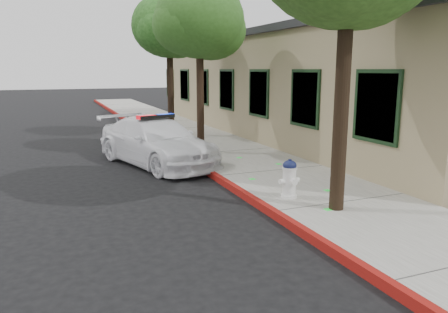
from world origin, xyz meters
TOP-DOWN VIEW (x-y plane):
  - ground at (0.00, 0.00)m, footprint 120.00×120.00m
  - sidewalk at (1.60, 3.00)m, footprint 3.20×60.00m
  - red_curb at (0.06, 3.00)m, footprint 0.14×60.00m
  - clapboard_building at (6.69, 9.00)m, footprint 7.30×20.89m
  - police_car at (-0.90, 5.54)m, footprint 3.25×5.09m
  - fire_hydrant at (0.75, 0.68)m, footprint 0.46×0.40m
  - street_tree_mid at (0.72, 6.22)m, footprint 3.02×2.78m
  - street_tree_far at (0.87, 10.20)m, footprint 3.02×3.01m

SIDE VIEW (x-z plane):
  - ground at x=0.00m, z-range 0.00..0.00m
  - sidewalk at x=1.60m, z-range 0.00..0.15m
  - red_curb at x=0.06m, z-range 0.00..0.16m
  - fire_hydrant at x=0.75m, z-range 0.15..0.96m
  - police_car at x=-0.90m, z-range -0.06..1.44m
  - clapboard_building at x=6.69m, z-range 0.01..4.25m
  - street_tree_mid at x=0.72m, z-range 1.50..6.81m
  - street_tree_far at x=0.87m, z-range 1.55..7.12m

